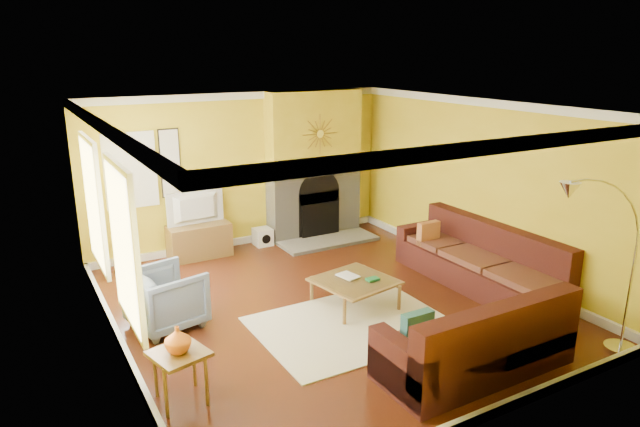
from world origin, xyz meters
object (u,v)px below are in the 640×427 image
sectional_sofa (433,281)px  armchair (166,298)px  coffee_table (355,292)px  media_console (199,241)px  arc_lamp (601,274)px  side_table (181,377)px

sectional_sofa → armchair: sectional_sofa is taller
sectional_sofa → coffee_table: (-0.79, 0.69, -0.26)m
media_console → armchair: (-1.16, -2.25, 0.10)m
sectional_sofa → arc_lamp: arc_lamp is taller
media_console → side_table: size_ratio=1.89×
side_table → sectional_sofa: bearing=5.5°
coffee_table → arc_lamp: bearing=-60.7°
side_table → coffee_table: bearing=20.6°
media_console → arc_lamp: arc_lamp is taller
sectional_sofa → coffee_table: sectional_sofa is taller
coffee_table → side_table: bearing=-159.4°
armchair → coffee_table: bearing=-118.1°
side_table → arc_lamp: 4.52m
sectional_sofa → side_table: sectional_sofa is taller
coffee_table → side_table: (-2.72, -1.02, 0.08)m
sectional_sofa → arc_lamp: 2.11m
arc_lamp → armchair: bearing=139.9°
media_console → coffee_table: bearing=-66.8°
coffee_table → side_table: side_table is taller
side_table → arc_lamp: (4.17, -1.56, 0.81)m
side_table → media_console: bearing=69.5°
media_console → armchair: bearing=-117.2°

